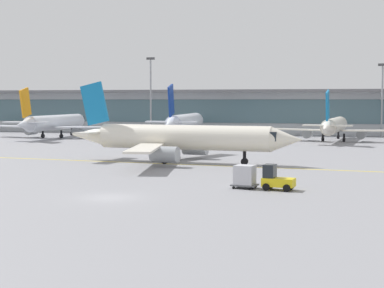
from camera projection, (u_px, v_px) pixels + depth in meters
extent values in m
plane|color=gray|center=(109.00, 197.00, 47.33)|extent=(400.00, 400.00, 0.00)
cube|color=yellow|center=(180.00, 164.00, 71.60)|extent=(109.49, 11.35, 0.01)
cube|color=#B2B7BC|center=(268.00, 113.00, 137.38)|extent=(210.81, 8.00, 9.00)
cube|color=slate|center=(265.00, 111.00, 133.40)|extent=(202.38, 0.16, 5.04)
cube|color=slate|center=(267.00, 91.00, 135.59)|extent=(219.24, 11.00, 0.60)
cylinder|color=silver|center=(56.00, 122.00, 122.52)|extent=(3.00, 20.88, 2.90)
cone|color=silver|center=(81.00, 120.00, 134.30)|extent=(2.77, 3.49, 2.75)
cube|color=black|center=(77.00, 119.00, 132.03)|extent=(2.27, 2.62, 1.01)
cone|color=silver|center=(23.00, 125.00, 110.17)|extent=(2.49, 4.65, 2.46)
cube|color=silver|center=(17.00, 126.00, 122.71)|extent=(12.23, 5.87, 0.24)
cylinder|color=#999EA3|center=(32.00, 130.00, 123.43)|extent=(1.81, 3.08, 1.79)
cube|color=silver|center=(87.00, 127.00, 119.14)|extent=(12.22, 5.97, 0.24)
cylinder|color=#999EA3|center=(79.00, 131.00, 121.01)|extent=(1.81, 3.08, 1.79)
cube|color=orange|center=(25.00, 103.00, 110.79)|extent=(0.33, 3.91, 5.46)
cube|color=silver|center=(16.00, 122.00, 111.88)|extent=(4.27, 2.07, 0.20)
cube|color=silver|center=(38.00, 122.00, 110.86)|extent=(4.27, 2.07, 0.20)
cylinder|color=black|center=(72.00, 132.00, 129.75)|extent=(0.38, 0.38, 1.53)
cylinder|color=black|center=(72.00, 134.00, 129.77)|extent=(0.47, 0.77, 0.77)
cylinder|color=black|center=(43.00, 134.00, 121.50)|extent=(0.38, 0.38, 1.53)
cylinder|color=black|center=(43.00, 136.00, 121.52)|extent=(0.47, 0.77, 0.77)
cylinder|color=black|center=(61.00, 134.00, 120.55)|extent=(0.38, 0.38, 1.53)
cylinder|color=black|center=(61.00, 136.00, 120.58)|extent=(0.47, 0.77, 0.77)
cylinder|color=silver|center=(186.00, 122.00, 120.01)|extent=(4.33, 22.15, 3.06)
cone|color=silver|center=(198.00, 120.00, 132.59)|extent=(3.11, 3.83, 2.90)
cube|color=black|center=(195.00, 118.00, 130.16)|extent=(2.54, 2.88, 1.07)
cone|color=silver|center=(170.00, 125.00, 106.84)|extent=(2.88, 5.03, 2.60)
cube|color=silver|center=(144.00, 126.00, 119.79)|extent=(12.91, 5.58, 0.25)
cylinder|color=#999EA3|center=(158.00, 131.00, 120.69)|extent=(2.07, 3.34, 1.89)
cube|color=silver|center=(224.00, 127.00, 116.83)|extent=(12.83, 6.89, 0.25)
cylinder|color=#999EA3|center=(212.00, 131.00, 118.69)|extent=(2.07, 3.34, 1.89)
cube|color=navy|center=(171.00, 100.00, 107.51)|extent=(0.56, 4.13, 5.76)
cube|color=silver|center=(159.00, 122.00, 108.54)|extent=(4.61, 2.41, 0.22)
cube|color=silver|center=(184.00, 122.00, 107.69)|extent=(4.61, 2.41, 0.22)
cylinder|color=black|center=(193.00, 132.00, 127.72)|extent=(0.40, 0.40, 1.62)
cylinder|color=black|center=(193.00, 134.00, 127.75)|extent=(0.54, 0.84, 0.81)
cylinder|color=black|center=(173.00, 134.00, 118.81)|extent=(0.40, 0.40, 1.62)
cylinder|color=black|center=(173.00, 137.00, 118.84)|extent=(0.54, 0.84, 0.81)
cylinder|color=black|center=(194.00, 135.00, 118.03)|extent=(0.40, 0.40, 1.62)
cylinder|color=black|center=(194.00, 137.00, 118.05)|extent=(0.54, 0.84, 0.81)
cylinder|color=silver|center=(335.00, 125.00, 112.12)|extent=(4.31, 19.79, 2.73)
cone|color=silver|center=(341.00, 123.00, 122.93)|extent=(2.85, 3.47, 2.59)
cube|color=black|center=(340.00, 122.00, 120.85)|extent=(2.32, 2.62, 0.95)
cone|color=silver|center=(327.00, 128.00, 100.80)|extent=(2.66, 4.54, 2.32)
cube|color=silver|center=(294.00, 129.00, 112.91)|extent=(11.41, 6.37, 0.22)
cylinder|color=#999EA3|center=(308.00, 133.00, 113.38)|extent=(1.91, 3.01, 1.68)
cube|color=silver|center=(374.00, 131.00, 108.41)|extent=(11.52, 4.74, 0.22)
cylinder|color=#999EA3|center=(361.00, 134.00, 110.32)|extent=(1.91, 3.01, 1.68)
cube|color=#1472B2|center=(328.00, 105.00, 101.36)|extent=(0.59, 3.69, 5.14)
cube|color=silver|center=(315.00, 125.00, 102.54)|extent=(4.15, 2.24, 0.19)
cube|color=silver|center=(340.00, 126.00, 101.25)|extent=(4.15, 2.24, 0.19)
cylinder|color=black|center=(338.00, 135.00, 118.76)|extent=(0.35, 0.35, 1.44)
cylinder|color=black|center=(338.00, 137.00, 118.78)|extent=(0.50, 0.76, 0.72)
cylinder|color=black|center=(323.00, 137.00, 111.35)|extent=(0.35, 0.35, 1.44)
cylinder|color=black|center=(323.00, 139.00, 111.38)|extent=(0.50, 0.76, 0.72)
cylinder|color=black|center=(344.00, 138.00, 110.16)|extent=(0.35, 0.35, 1.44)
cylinder|color=black|center=(344.00, 140.00, 110.19)|extent=(0.50, 0.76, 0.72)
cylinder|color=silver|center=(184.00, 137.00, 73.32)|extent=(21.11, 4.98, 2.91)
cone|color=silver|center=(287.00, 140.00, 69.16)|extent=(3.75, 3.10, 2.76)
cube|color=black|center=(267.00, 136.00, 69.93)|extent=(2.83, 2.52, 1.02)
cone|color=silver|center=(88.00, 135.00, 77.68)|extent=(4.87, 2.92, 2.47)
cube|color=silver|center=(192.00, 140.00, 80.93)|extent=(6.98, 12.13, 0.24)
cylinder|color=#999EA3|center=(195.00, 148.00, 78.31)|extent=(3.24, 2.09, 1.80)
cube|color=silver|center=(145.00, 148.00, 66.99)|extent=(4.83, 12.26, 0.24)
cylinder|color=#999EA3|center=(165.00, 154.00, 68.85)|extent=(3.24, 2.09, 1.80)
cube|color=#1472B2|center=(95.00, 104.00, 77.08)|extent=(3.93, 0.70, 5.47)
cube|color=silver|center=(106.00, 131.00, 79.22)|extent=(2.47, 4.46, 0.21)
cube|color=silver|center=(89.00, 133.00, 75.21)|extent=(2.47, 4.46, 0.21)
cylinder|color=black|center=(245.00, 158.00, 70.98)|extent=(0.38, 0.38, 1.54)
cylinder|color=black|center=(245.00, 161.00, 71.01)|extent=(0.81, 0.54, 0.77)
cylinder|color=black|center=(177.00, 154.00, 75.90)|extent=(0.38, 0.38, 1.54)
cylinder|color=black|center=(177.00, 158.00, 75.93)|extent=(0.81, 0.54, 0.77)
cylinder|color=black|center=(165.00, 157.00, 72.22)|extent=(0.38, 0.38, 1.54)
cylinder|color=black|center=(165.00, 160.00, 72.24)|extent=(0.81, 0.54, 0.77)
cube|color=yellow|center=(279.00, 182.00, 51.11)|extent=(2.77, 1.74, 0.70)
cube|color=#1E2328|center=(270.00, 171.00, 51.33)|extent=(1.06, 1.35, 1.10)
cylinder|color=black|center=(291.00, 186.00, 51.47)|extent=(0.62, 0.30, 0.60)
cylinder|color=black|center=(287.00, 188.00, 50.17)|extent=(0.62, 0.30, 0.60)
cylinder|color=black|center=(271.00, 185.00, 52.11)|extent=(0.62, 0.30, 0.60)
cylinder|color=black|center=(266.00, 187.00, 50.81)|extent=(0.62, 0.30, 0.60)
cube|color=#595B60|center=(245.00, 185.00, 52.23)|extent=(2.30, 1.87, 0.12)
cube|color=silver|center=(245.00, 175.00, 52.17)|extent=(1.79, 1.71, 1.60)
cylinder|color=black|center=(256.00, 186.00, 52.60)|extent=(0.23, 0.13, 0.22)
cylinder|color=black|center=(251.00, 188.00, 51.31)|extent=(0.23, 0.13, 0.22)
cylinder|color=black|center=(239.00, 185.00, 53.17)|extent=(0.23, 0.13, 0.22)
cylinder|color=black|center=(234.00, 188.00, 51.87)|extent=(0.23, 0.13, 0.22)
cylinder|color=gray|center=(151.00, 97.00, 134.20)|extent=(0.36, 0.36, 15.99)
cube|color=#3F3F42|center=(151.00, 59.00, 133.62)|extent=(1.80, 0.30, 0.50)
cylinder|color=gray|center=(382.00, 102.00, 124.21)|extent=(0.36, 0.36, 14.10)
cube|color=#3F3F42|center=(383.00, 65.00, 123.69)|extent=(1.80, 0.30, 0.50)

